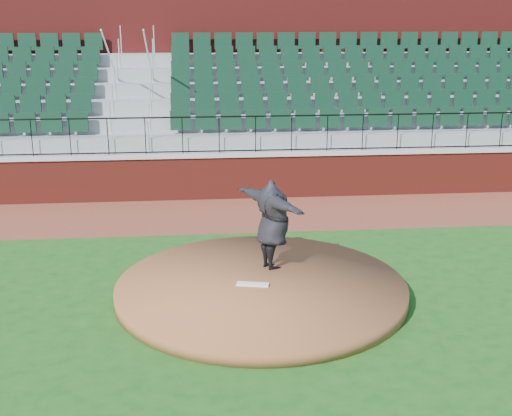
{
  "coord_description": "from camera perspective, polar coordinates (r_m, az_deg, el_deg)",
  "views": [
    {
      "loc": [
        -1.2,
        -11.35,
        5.1
      ],
      "look_at": [
        0.0,
        1.5,
        1.3
      ],
      "focal_mm": 47.33,
      "sensor_mm": 36.0,
      "label": 1
    }
  ],
  "objects": [
    {
      "name": "seating_stands",
      "position": [
        21.3,
        -2.09,
        8.83
      ],
      "size": [
        34.0,
        5.1,
        4.6
      ],
      "primitive_type": null,
      "color": "gray",
      "rests_on": "ground"
    },
    {
      "name": "ground",
      "position": [
        12.5,
        0.65,
        -7.67
      ],
      "size": [
        90.0,
        90.0,
        0.0
      ],
      "primitive_type": "plane",
      "color": "#194B15",
      "rests_on": "ground"
    },
    {
      "name": "wall_cap",
      "position": [
        18.79,
        -1.57,
        4.57
      ],
      "size": [
        34.0,
        0.45,
        0.1
      ],
      "primitive_type": "cube",
      "color": "#B7B7B7",
      "rests_on": "field_wall"
    },
    {
      "name": "pitcher",
      "position": [
        12.97,
        1.4,
        -1.38
      ],
      "size": [
        1.51,
        2.22,
        1.78
      ],
      "primitive_type": "imported",
      "rotation": [
        0.0,
        0.0,
        2.04
      ],
      "color": "black",
      "rests_on": "pitchers_mound"
    },
    {
      "name": "concourse_wall",
      "position": [
        24.02,
        -2.5,
        10.77
      ],
      "size": [
        34.0,
        0.5,
        5.5
      ],
      "primitive_type": "cube",
      "color": "maroon",
      "rests_on": "ground"
    },
    {
      "name": "field_wall",
      "position": [
        18.94,
        -1.55,
        2.65
      ],
      "size": [
        34.0,
        0.35,
        1.2
      ],
      "primitive_type": "cube",
      "color": "maroon",
      "rests_on": "ground"
    },
    {
      "name": "pitchers_mound",
      "position": [
        12.6,
        0.44,
        -6.86
      ],
      "size": [
        5.37,
        5.37,
        0.25
      ],
      "primitive_type": "cylinder",
      "color": "brown",
      "rests_on": "ground"
    },
    {
      "name": "wall_railing",
      "position": [
        18.69,
        -1.58,
        6.22
      ],
      "size": [
        34.0,
        0.05,
        1.0
      ],
      "primitive_type": null,
      "color": "black",
      "rests_on": "wall_cap"
    },
    {
      "name": "warning_track",
      "position": [
        17.55,
        -1.19,
        -0.47
      ],
      "size": [
        34.0,
        3.2,
        0.01
      ],
      "primitive_type": "cube",
      "color": "brown",
      "rests_on": "ground"
    },
    {
      "name": "pitching_rubber",
      "position": [
        12.43,
        -0.28,
        -6.46
      ],
      "size": [
        0.61,
        0.27,
        0.04
      ],
      "primitive_type": "cube",
      "rotation": [
        0.0,
        0.0,
        -0.22
      ],
      "color": "white",
      "rests_on": "pitchers_mound"
    }
  ]
}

